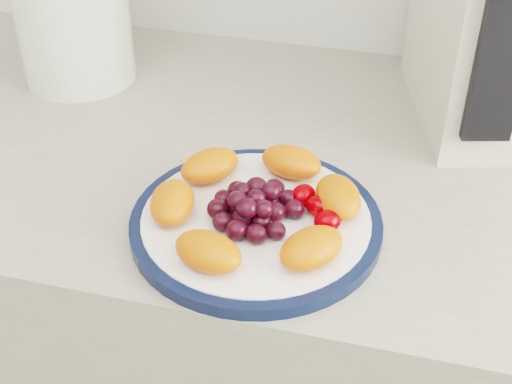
# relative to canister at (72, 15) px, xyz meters

# --- Properties ---
(counter) EXTENTS (3.50, 0.60, 0.90)m
(counter) POSITION_rel_canister_xyz_m (0.36, -0.11, -0.55)
(counter) COLOR #9C9684
(counter) RESTS_ON floor
(plate_rim) EXTENTS (0.27, 0.27, 0.01)m
(plate_rim) POSITION_rel_canister_xyz_m (0.34, -0.28, -0.09)
(plate_rim) COLOR #0B1633
(plate_rim) RESTS_ON counter
(plate_face) EXTENTS (0.25, 0.25, 0.02)m
(plate_face) POSITION_rel_canister_xyz_m (0.34, -0.28, -0.09)
(plate_face) COLOR white
(plate_face) RESTS_ON counter
(canister) EXTENTS (0.21, 0.21, 0.19)m
(canister) POSITION_rel_canister_xyz_m (0.00, 0.00, 0.00)
(canister) COLOR #466C25
(canister) RESTS_ON counter
(appliance_panel) EXTENTS (0.06, 0.03, 0.24)m
(appliance_panel) POSITION_rel_canister_xyz_m (0.57, -0.10, 0.07)
(appliance_panel) COLOR black
(appliance_panel) RESTS_ON appliance_body
(fruit_plate) EXTENTS (0.23, 0.23, 0.04)m
(fruit_plate) POSITION_rel_canister_xyz_m (0.34, -0.27, -0.06)
(fruit_plate) COLOR #E74710
(fruit_plate) RESTS_ON plate_face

